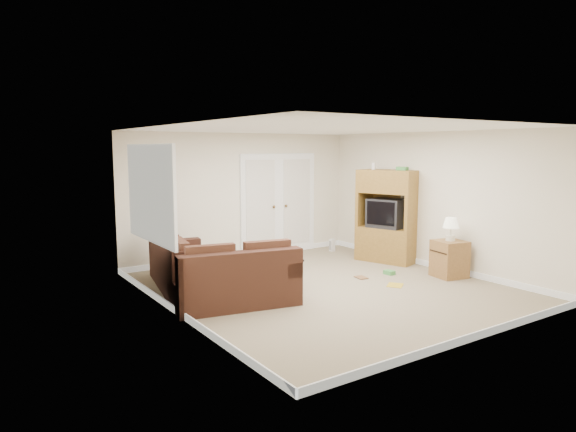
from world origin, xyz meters
TOP-DOWN VIEW (x-y plane):
  - floor at (0.00, 0.00)m, footprint 5.50×5.50m
  - ceiling at (0.00, 0.00)m, footprint 5.00×5.50m
  - wall_left at (-2.50, 0.00)m, footprint 0.02×5.50m
  - wall_right at (2.50, 0.00)m, footprint 0.02×5.50m
  - wall_back at (0.00, 2.75)m, footprint 5.00×0.02m
  - wall_front at (0.00, -2.75)m, footprint 5.00×0.02m
  - baseboards at (0.00, 0.00)m, footprint 5.00×5.50m
  - french_doors at (0.85, 2.71)m, footprint 1.80×0.05m
  - window_left at (-2.46, 1.00)m, footprint 0.05×1.92m
  - sectional_sofa at (-1.76, 0.69)m, footprint 1.90×2.93m
  - coffee_table at (-0.66, 0.72)m, footprint 0.73×1.12m
  - tv_armoire at (2.20, 0.89)m, footprint 0.92×1.25m
  - side_cabinet at (2.18, -0.63)m, footprint 0.57×0.57m
  - space_heater at (1.91, 2.24)m, footprint 0.12×0.10m
  - floor_magazine at (1.00, -0.51)m, footprint 0.38×0.37m
  - floor_greenbox at (1.45, 0.06)m, footprint 0.14×0.18m
  - floor_book at (0.79, 0.16)m, footprint 0.20×0.25m

SIDE VIEW (x-z plane):
  - floor at x=0.00m, z-range 0.00..0.00m
  - floor_magazine at x=1.00m, z-range 0.00..0.01m
  - floor_book at x=0.79m, z-range 0.00..0.02m
  - floor_greenbox at x=1.45m, z-range 0.00..0.07m
  - baseboards at x=0.00m, z-range 0.00..0.10m
  - space_heater at x=1.91m, z-range 0.00..0.27m
  - coffee_table at x=-0.66m, z-range -0.12..0.58m
  - sectional_sofa at x=-1.76m, z-range -0.09..0.73m
  - side_cabinet at x=2.18m, z-range -0.14..0.89m
  - tv_armoire at x=2.20m, z-range -0.06..1.86m
  - french_doors at x=0.85m, z-range -0.03..2.10m
  - wall_left at x=-2.50m, z-range 0.00..2.50m
  - wall_right at x=2.50m, z-range 0.00..2.50m
  - wall_back at x=0.00m, z-range 0.00..2.50m
  - wall_front at x=0.00m, z-range 0.00..2.50m
  - window_left at x=-2.46m, z-range 0.84..2.26m
  - ceiling at x=0.00m, z-range 2.49..2.51m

